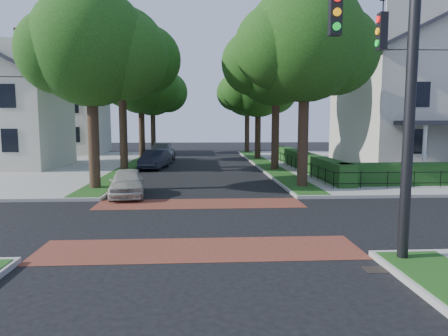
{
  "coord_description": "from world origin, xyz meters",
  "views": [
    {
      "loc": [
        0.06,
        -14.04,
        3.51
      ],
      "look_at": [
        1.04,
        2.97,
        1.6
      ],
      "focal_mm": 32.0,
      "sensor_mm": 36.0,
      "label": 1
    }
  ],
  "objects_px": {
    "parked_car_middle": "(155,159)",
    "parked_car_rear": "(162,152)",
    "traffic_signal": "(399,74)",
    "parked_car_front": "(127,182)"
  },
  "relations": [
    {
      "from": "parked_car_middle",
      "to": "parked_car_rear",
      "type": "height_order",
      "value": "parked_car_rear"
    },
    {
      "from": "traffic_signal",
      "to": "parked_car_front",
      "type": "bearing_deg",
      "value": 131.01
    },
    {
      "from": "parked_car_front",
      "to": "parked_car_rear",
      "type": "bearing_deg",
      "value": 82.51
    },
    {
      "from": "parked_car_middle",
      "to": "parked_car_rear",
      "type": "xyz_separation_m",
      "value": [
        -0.06,
        5.95,
        0.11
      ]
    },
    {
      "from": "parked_car_rear",
      "to": "parked_car_front",
      "type": "bearing_deg",
      "value": -89.58
    },
    {
      "from": "parked_car_front",
      "to": "parked_car_rear",
      "type": "xyz_separation_m",
      "value": [
        -0.06,
        17.83,
        0.17
      ]
    },
    {
      "from": "traffic_signal",
      "to": "parked_car_front",
      "type": "height_order",
      "value": "traffic_signal"
    },
    {
      "from": "traffic_signal",
      "to": "parked_car_front",
      "type": "relative_size",
      "value": 2.03
    },
    {
      "from": "traffic_signal",
      "to": "parked_car_middle",
      "type": "relative_size",
      "value": 1.8
    },
    {
      "from": "traffic_signal",
      "to": "parked_car_rear",
      "type": "distance_m",
      "value": 29.05
    }
  ]
}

